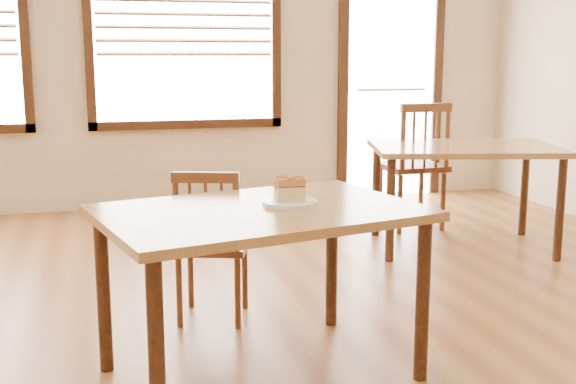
{
  "coord_description": "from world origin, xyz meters",
  "views": [
    {
      "loc": [
        -0.54,
        -2.65,
        1.39
      ],
      "look_at": [
        0.27,
        0.32,
        0.8
      ],
      "focal_mm": 45.0,
      "sensor_mm": 36.0,
      "label": 1
    }
  ],
  "objects_px": {
    "cafe_chair_second": "(415,165)",
    "cake_slice": "(290,188)",
    "cafe_table_main": "(260,229)",
    "cafe_table_second": "(464,158)",
    "plate": "(290,203)",
    "cafe_chair_main": "(211,244)"
  },
  "relations": [
    {
      "from": "cafe_chair_main",
      "to": "cafe_table_second",
      "type": "bearing_deg",
      "value": -134.86
    },
    {
      "from": "cafe_chair_main",
      "to": "cafe_chair_second",
      "type": "bearing_deg",
      "value": -120.88
    },
    {
      "from": "cafe_chair_second",
      "to": "cake_slice",
      "type": "distance_m",
      "value": 2.87
    },
    {
      "from": "cake_slice",
      "to": "cafe_table_main",
      "type": "bearing_deg",
      "value": -162.63
    },
    {
      "from": "cafe_table_second",
      "to": "cake_slice",
      "type": "xyz_separation_m",
      "value": [
        -1.75,
        -1.68,
        0.17
      ]
    },
    {
      "from": "cafe_chair_second",
      "to": "cake_slice",
      "type": "relative_size",
      "value": 7.56
    },
    {
      "from": "cafe_chair_main",
      "to": "plate",
      "type": "relative_size",
      "value": 3.49
    },
    {
      "from": "cake_slice",
      "to": "cafe_table_second",
      "type": "bearing_deg",
      "value": 47.63
    },
    {
      "from": "cafe_chair_main",
      "to": "cafe_table_second",
      "type": "xyz_separation_m",
      "value": [
        1.99,
        0.99,
        0.24
      ]
    },
    {
      "from": "cafe_chair_main",
      "to": "cafe_table_second",
      "type": "height_order",
      "value": "cafe_chair_main"
    },
    {
      "from": "plate",
      "to": "cafe_chair_second",
      "type": "bearing_deg",
      "value": 54.18
    },
    {
      "from": "cafe_table_main",
      "to": "cake_slice",
      "type": "bearing_deg",
      "value": 0.3
    },
    {
      "from": "plate",
      "to": "cake_slice",
      "type": "xyz_separation_m",
      "value": [
        -0.0,
        0.0,
        0.07
      ]
    },
    {
      "from": "cake_slice",
      "to": "plate",
      "type": "bearing_deg",
      "value": -49.8
    },
    {
      "from": "cafe_table_main",
      "to": "cafe_table_second",
      "type": "bearing_deg",
      "value": 28.96
    },
    {
      "from": "plate",
      "to": "cafe_table_second",
      "type": "bearing_deg",
      "value": 43.74
    },
    {
      "from": "cafe_table_main",
      "to": "cafe_chair_main",
      "type": "distance_m",
      "value": 0.77
    },
    {
      "from": "plate",
      "to": "cake_slice",
      "type": "distance_m",
      "value": 0.07
    },
    {
      "from": "cafe_table_main",
      "to": "cafe_chair_second",
      "type": "relative_size",
      "value": 1.44
    },
    {
      "from": "plate",
      "to": "cafe_table_main",
      "type": "bearing_deg",
      "value": -166.98
    },
    {
      "from": "cafe_table_main",
      "to": "cafe_chair_second",
      "type": "height_order",
      "value": "cafe_chair_second"
    },
    {
      "from": "cafe_chair_main",
      "to": "plate",
      "type": "distance_m",
      "value": 0.8
    }
  ]
}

